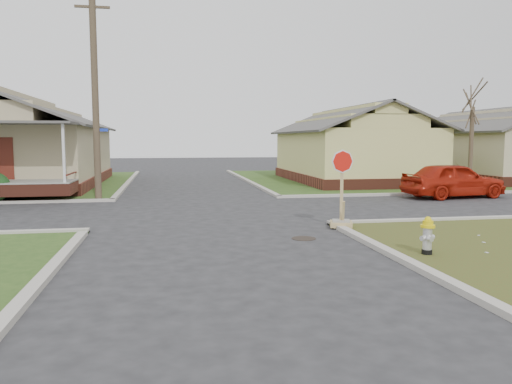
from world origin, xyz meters
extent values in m
plane|color=#242427|center=(0.00, 0.00, 0.00)|extent=(120.00, 120.00, 0.00)
cube|color=#2B4819|center=(22.00, 18.00, 0.03)|extent=(37.00, 19.00, 0.05)
cylinder|color=black|center=(2.20, -0.50, 0.01)|extent=(0.64, 0.64, 0.01)
cube|color=brown|center=(-10.00, 17.00, 0.30)|extent=(9.70, 13.20, 0.60)
cube|color=tan|center=(-10.00, 17.00, 2.00)|extent=(9.50, 13.00, 2.80)
cube|color=#5A1E14|center=(-8.40, 10.48, 1.65)|extent=(0.90, 0.06, 2.10)
cube|color=brown|center=(10.00, 16.50, 0.30)|extent=(7.20, 11.20, 0.60)
cube|color=#DBD681|center=(10.00, 16.50, 1.90)|extent=(7.00, 11.00, 2.60)
cube|color=brown|center=(20.00, 16.50, 0.30)|extent=(7.20, 11.20, 0.60)
cube|color=#C9BC91|center=(20.00, 16.50, 1.90)|extent=(7.00, 11.00, 2.60)
cylinder|color=#3C2F22|center=(-4.20, 8.90, 4.50)|extent=(0.28, 0.28, 9.00)
cube|color=#3C2F22|center=(-4.20, 8.90, 8.00)|extent=(1.40, 0.10, 0.10)
cylinder|color=#3C2F22|center=(14.00, 10.20, 2.15)|extent=(0.22, 0.22, 4.20)
cylinder|color=black|center=(4.37, -2.91, 0.10)|extent=(0.23, 0.23, 0.11)
cylinder|color=silver|center=(4.37, -2.91, 0.40)|extent=(0.20, 0.20, 0.48)
sphere|color=silver|center=(4.37, -2.91, 0.64)|extent=(0.20, 0.20, 0.20)
cylinder|color=yellow|center=(4.37, -2.91, 0.68)|extent=(0.32, 0.32, 0.06)
cylinder|color=yellow|center=(4.37, -2.91, 0.76)|extent=(0.23, 0.23, 0.11)
sphere|color=yellow|center=(4.37, -2.91, 0.82)|extent=(0.16, 0.16, 0.16)
cube|color=tan|center=(3.70, 0.82, 0.13)|extent=(0.63, 0.63, 0.15)
cube|color=gray|center=(3.70, 0.82, 0.22)|extent=(0.50, 0.50, 0.04)
cube|color=tan|center=(3.70, 0.82, 1.21)|extent=(0.09, 0.05, 2.12)
cylinder|color=red|center=(3.70, 0.77, 1.97)|extent=(0.57, 0.25, 0.61)
cylinder|color=silver|center=(3.70, 0.79, 1.97)|extent=(0.64, 0.28, 0.69)
imported|color=#A71C0B|center=(11.33, 7.37, 0.79)|extent=(4.84, 2.41, 1.58)
camera|label=1|loc=(-1.32, -13.00, 2.59)|focal=35.00mm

